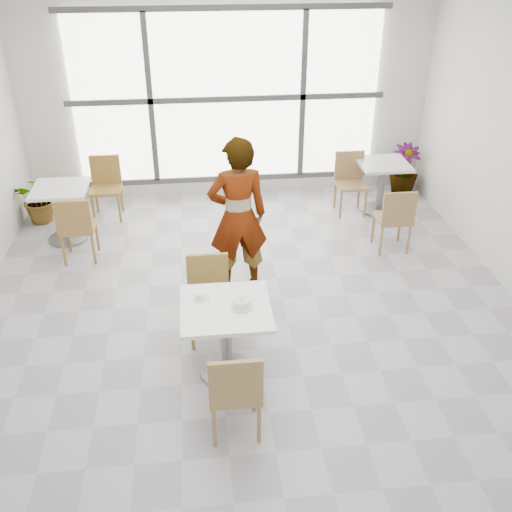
{
  "coord_description": "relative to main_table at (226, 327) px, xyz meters",
  "views": [
    {
      "loc": [
        -0.52,
        -5.01,
        3.71
      ],
      "look_at": [
        0.0,
        -0.3,
        1.0
      ],
      "focal_mm": 41.02,
      "sensor_mm": 36.0,
      "label": 1
    }
  ],
  "objects": [
    {
      "name": "bg_chair_left_far",
      "position": [
        -1.47,
        3.62,
        -0.02
      ],
      "size": [
        0.42,
        0.42,
        0.87
      ],
      "color": "olive",
      "rests_on": "ground"
    },
    {
      "name": "oatmeal_bowl",
      "position": [
        0.14,
        -0.02,
        0.27
      ],
      "size": [
        0.21,
        0.21,
        0.09
      ],
      "color": "white",
      "rests_on": "main_table"
    },
    {
      "name": "bg_chair_right_far",
      "position": [
        2.02,
        3.41,
        -0.02
      ],
      "size": [
        0.42,
        0.42,
        0.87
      ],
      "color": "olive",
      "rests_on": "ground"
    },
    {
      "name": "chair_near",
      "position": [
        0.02,
        -0.79,
        -0.02
      ],
      "size": [
        0.42,
        0.42,
        0.87
      ],
      "rotation": [
        0.0,
        0.0,
        3.14
      ],
      "color": "#9B7D4A",
      "rests_on": "ground"
    },
    {
      "name": "floor",
      "position": [
        0.32,
        0.73,
        -0.52
      ],
      "size": [
        7.0,
        7.0,
        0.0
      ],
      "primitive_type": "plane",
      "color": "#9E9EA5",
      "rests_on": "ground"
    },
    {
      "name": "window",
      "position": [
        0.32,
        4.17,
        0.98
      ],
      "size": [
        4.6,
        0.07,
        2.52
      ],
      "color": "white",
      "rests_on": "ground"
    },
    {
      "name": "person",
      "position": [
        0.24,
        1.48,
        0.38
      ],
      "size": [
        0.7,
        0.5,
        1.81
      ],
      "primitive_type": "imported",
      "rotation": [
        0.0,
        0.0,
        3.25
      ],
      "color": "black",
      "rests_on": "ground"
    },
    {
      "name": "bg_chair_left_near",
      "position": [
        -1.68,
        2.3,
        -0.02
      ],
      "size": [
        0.42,
        0.42,
        0.87
      ],
      "rotation": [
        0.0,
        0.0,
        3.14
      ],
      "color": "olive",
      "rests_on": "ground"
    },
    {
      "name": "bg_table_right",
      "position": [
        2.46,
        3.33,
        -0.04
      ],
      "size": [
        0.7,
        0.7,
        0.75
      ],
      "color": "silver",
      "rests_on": "ground"
    },
    {
      "name": "coffee_cup",
      "position": [
        -0.23,
        0.14,
        0.26
      ],
      "size": [
        0.16,
        0.13,
        0.07
      ],
      "color": "white",
      "rests_on": "main_table"
    },
    {
      "name": "bg_chair_right_near",
      "position": [
        2.27,
        2.11,
        -0.02
      ],
      "size": [
        0.42,
        0.42,
        0.87
      ],
      "rotation": [
        0.0,
        0.0,
        3.14
      ],
      "color": "olive",
      "rests_on": "ground"
    },
    {
      "name": "chair_far",
      "position": [
        -0.13,
        0.64,
        -0.02
      ],
      "size": [
        0.42,
        0.42,
        0.87
      ],
      "color": "olive",
      "rests_on": "ground"
    },
    {
      "name": "plant_left",
      "position": [
        -2.38,
        3.53,
        -0.17
      ],
      "size": [
        0.68,
        0.61,
        0.7
      ],
      "primitive_type": "imported",
      "rotation": [
        0.0,
        0.0,
        -0.1
      ],
      "color": "#5C8240",
      "rests_on": "ground"
    },
    {
      "name": "ceiling",
      "position": [
        0.32,
        0.73,
        2.48
      ],
      "size": [
        7.0,
        7.0,
        0.0
      ],
      "primitive_type": "plane",
      "rotation": [
        3.14,
        0.0,
        0.0
      ],
      "color": "white",
      "rests_on": "ground"
    },
    {
      "name": "bg_table_left",
      "position": [
        -1.95,
        2.92,
        -0.04
      ],
      "size": [
        0.7,
        0.7,
        0.75
      ],
      "color": "white",
      "rests_on": "ground"
    },
    {
      "name": "main_table",
      "position": [
        0.0,
        0.0,
        0.0
      ],
      "size": [
        0.8,
        0.8,
        0.75
      ],
      "color": "white",
      "rests_on": "ground"
    },
    {
      "name": "plant_right",
      "position": [
        3.02,
        3.93,
        -0.13
      ],
      "size": [
        0.48,
        0.48,
        0.78
      ],
      "primitive_type": "imported",
      "rotation": [
        0.0,
        0.0,
        -0.1
      ],
      "color": "#618C44",
      "rests_on": "ground"
    },
    {
      "name": "wall_back",
      "position": [
        0.32,
        4.23,
        0.98
      ],
      "size": [
        6.0,
        0.0,
        6.0
      ],
      "primitive_type": "plane",
      "rotation": [
        1.57,
        0.0,
        0.0
      ],
      "color": "silver",
      "rests_on": "ground"
    }
  ]
}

